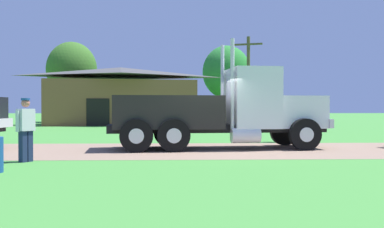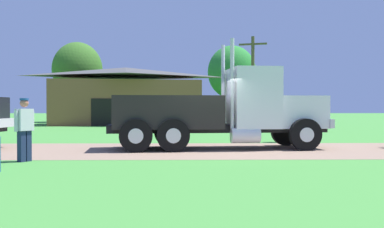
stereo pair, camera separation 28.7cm
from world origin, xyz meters
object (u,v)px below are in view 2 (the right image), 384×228
at_px(visitor_far_side, 282,120).
at_px(shed_building, 126,97).
at_px(truck_foreground_white, 221,112).
at_px(utility_pole_near, 253,78).
at_px(visitor_walking_mid, 24,127).

relative_size(visitor_far_side, shed_building, 0.13).
bearing_deg(shed_building, truck_foreground_white, -75.19).
height_order(truck_foreground_white, utility_pole_near, utility_pole_near).
distance_m(shed_building, utility_pole_near, 11.55).
xyz_separation_m(truck_foreground_white, shed_building, (-6.41, 24.25, 1.05)).
height_order(truck_foreground_white, visitor_far_side, truck_foreground_white).
height_order(truck_foreground_white, visitor_walking_mid, truck_foreground_white).
bearing_deg(shed_building, visitor_walking_mid, -88.73).
height_order(truck_foreground_white, shed_building, shed_building).
xyz_separation_m(visitor_walking_mid, visitor_far_side, (8.69, 7.12, 0.00)).
distance_m(truck_foreground_white, visitor_far_side, 4.30).
bearing_deg(visitor_far_side, visitor_walking_mid, -140.67).
bearing_deg(utility_pole_near, truck_foreground_white, -101.73).
bearing_deg(visitor_walking_mid, utility_pole_near, 67.30).
xyz_separation_m(truck_foreground_white, visitor_walking_mid, (-5.79, -3.97, -0.38)).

